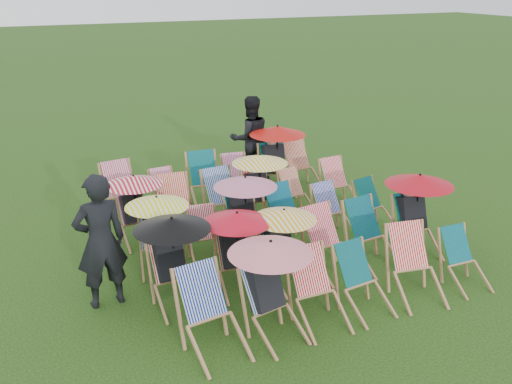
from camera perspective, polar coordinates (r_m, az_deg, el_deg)
name	(u,v)px	position (r m, az deg, el deg)	size (l,w,h in m)	color
ground	(273,248)	(9.75, 1.71, -5.62)	(100.00, 100.00, 0.00)	black
deckchair_0	(212,315)	(7.06, -4.39, -12.16)	(0.80, 1.02, 1.02)	#A8764E
deckchair_1	(272,289)	(7.24, 1.63, -9.64)	(1.08, 1.18, 1.28)	#A8764E
deckchair_2	(319,291)	(7.62, 6.27, -9.80)	(0.64, 0.90, 0.96)	#A8764E
deckchair_3	(364,281)	(7.99, 10.77, -8.77)	(0.69, 0.89, 0.90)	#A8764E
deckchair_4	(416,266)	(8.45, 15.75, -7.10)	(0.80, 1.01, 1.00)	#A8764E
deckchair_5	(466,260)	(9.02, 20.22, -6.40)	(0.56, 0.77, 0.83)	#A8764E
deckchair_6	(173,261)	(7.98, -8.28, -6.84)	(1.07, 1.12, 1.27)	#A8764E
deckchair_7	(237,251)	(8.29, -1.95, -5.88)	(0.99, 1.05, 1.18)	#A8764E
deckchair_8	(285,246)	(8.46, 2.90, -5.43)	(0.97, 1.05, 1.15)	#A8764E
deckchair_9	(331,243)	(8.89, 7.48, -5.04)	(0.77, 0.98, 0.99)	#A8764E
deckchair_10	(373,235)	(9.22, 11.64, -4.27)	(0.76, 0.99, 1.01)	#A8764E
deckchair_11	(417,213)	(9.74, 15.84, -2.01)	(1.11, 1.17, 1.32)	#A8764E
deckchair_12	(156,232)	(8.99, -9.93, -4.00)	(0.99, 1.05, 1.17)	#A8764E
deckchair_13	(205,236)	(9.23, -5.08, -4.45)	(0.64, 0.83, 0.83)	#A8764E
deckchair_14	(244,213)	(9.43, -1.16, -2.14)	(1.06, 1.13, 1.26)	#A8764E
deckchair_15	(289,217)	(9.77, 3.33, -2.47)	(0.75, 0.97, 0.97)	#A8764E
deckchair_16	(334,211)	(10.20, 7.81, -1.90)	(0.67, 0.86, 0.87)	#A8764E
deckchair_17	(376,206)	(10.59, 11.90, -1.34)	(0.71, 0.88, 0.86)	#A8764E
deckchair_18	(135,208)	(9.97, -12.00, -1.60)	(0.98, 1.04, 1.17)	#A8764E
deckchair_19	(177,207)	(10.18, -7.89, -1.53)	(0.71, 0.96, 1.00)	#A8764E
deckchair_20	(226,200)	(10.43, -3.01, -0.78)	(0.75, 0.98, 1.01)	#A8764E
deckchair_21	(260,187)	(10.64, 0.35, 0.55)	(1.05, 1.10, 1.24)	#A8764E
deckchair_22	(297,193)	(11.06, 4.15, -0.07)	(0.65, 0.82, 0.81)	#A8764E
deckchair_23	(340,184)	(11.47, 8.42, 0.79)	(0.65, 0.87, 0.91)	#A8764E
deckchair_24	(124,192)	(11.06, -13.04, 0.00)	(0.81, 1.03, 1.02)	#A8764E
deckchair_25	(167,192)	(11.19, -8.85, -0.01)	(0.62, 0.80, 0.81)	#A8764E
deckchair_26	(207,181)	(11.37, -4.95, 1.08)	(0.75, 1.00, 1.03)	#A8764E
deckchair_27	(237,178)	(11.71, -1.89, 1.37)	(0.69, 0.88, 0.88)	#A8764E
deckchair_28	(277,158)	(12.04, 2.07, 3.41)	(1.18, 1.25, 1.40)	#A8764E
deckchair_29	(303,166)	(12.36, 4.68, 2.65)	(0.74, 0.97, 1.00)	#A8764E
person_left	(100,241)	(8.04, -15.30, -4.79)	(0.71, 0.46, 1.94)	black
person_rear	(250,139)	(12.70, -0.60, 5.36)	(0.93, 0.72, 1.91)	black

